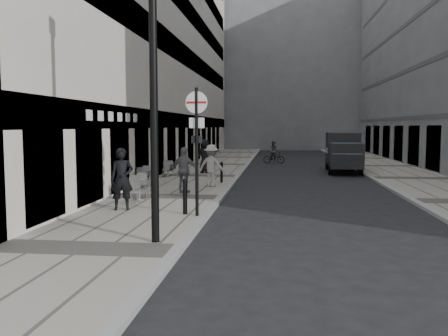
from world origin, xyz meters
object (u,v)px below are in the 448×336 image
(panel_van, at_px, (343,150))
(lamppost, at_px, (153,70))
(sign_post, at_px, (197,134))
(walking_man, at_px, (122,179))
(cyclist, at_px, (274,154))

(panel_van, bearing_deg, lamppost, -106.79)
(sign_post, bearing_deg, panel_van, 70.08)
(lamppost, bearing_deg, walking_man, 118.14)
(panel_van, xyz_separation_m, cyclist, (-4.18, 6.48, -0.67))
(walking_man, bearing_deg, panel_van, 42.31)
(walking_man, xyz_separation_m, panel_van, (8.72, 14.63, 0.23))
(walking_man, relative_size, sign_post, 0.52)
(cyclist, bearing_deg, panel_van, -52.77)
(walking_man, distance_m, panel_van, 17.03)
(lamppost, bearing_deg, sign_post, 82.91)
(lamppost, height_order, cyclist, lamppost)
(sign_post, distance_m, lamppost, 3.56)
(sign_post, relative_size, cyclist, 2.22)
(lamppost, xyz_separation_m, cyclist, (2.43, 25.06, -3.32))
(lamppost, height_order, panel_van, lamppost)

